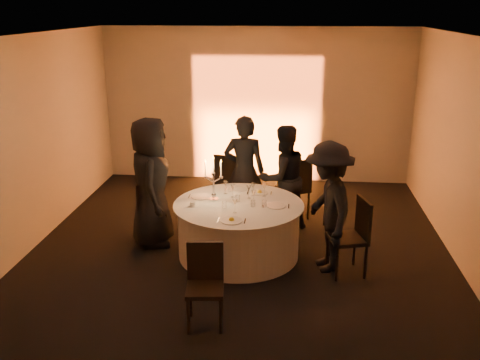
# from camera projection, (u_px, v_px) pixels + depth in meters

# --- Properties ---
(floor) EXTENTS (7.00, 7.00, 0.00)m
(floor) POSITION_uv_depth(u_px,v_px,m) (239.00, 255.00, 7.59)
(floor) COLOR black
(floor) RESTS_ON ground
(ceiling) EXTENTS (7.00, 7.00, 0.00)m
(ceiling) POSITION_uv_depth(u_px,v_px,m) (238.00, 36.00, 6.65)
(ceiling) COLOR white
(ceiling) RESTS_ON wall_back
(wall_back) EXTENTS (7.00, 0.00, 7.00)m
(wall_back) POSITION_uv_depth(u_px,v_px,m) (257.00, 106.00, 10.43)
(wall_back) COLOR beige
(wall_back) RESTS_ON floor
(wall_front) EXTENTS (7.00, 0.00, 7.00)m
(wall_front) POSITION_uv_depth(u_px,v_px,m) (189.00, 281.00, 3.81)
(wall_front) COLOR beige
(wall_front) RESTS_ON floor
(wall_left) EXTENTS (0.00, 7.00, 7.00)m
(wall_left) POSITION_uv_depth(u_px,v_px,m) (23.00, 147.00, 7.40)
(wall_left) COLOR beige
(wall_left) RESTS_ON floor
(wall_right) EXTENTS (0.00, 7.00, 7.00)m
(wall_right) POSITION_uv_depth(u_px,v_px,m) (471.00, 159.00, 6.84)
(wall_right) COLOR beige
(wall_right) RESTS_ON floor
(uplighter_fixture) EXTENTS (0.25, 0.12, 0.10)m
(uplighter_fixture) POSITION_uv_depth(u_px,v_px,m) (255.00, 181.00, 10.60)
(uplighter_fixture) COLOR black
(uplighter_fixture) RESTS_ON floor
(banquet_table) EXTENTS (1.80, 1.80, 0.77)m
(banquet_table) POSITION_uv_depth(u_px,v_px,m) (239.00, 230.00, 7.47)
(banquet_table) COLOR black
(banquet_table) RESTS_ON floor
(chair_left) EXTENTS (0.51, 0.51, 0.94)m
(chair_left) POSITION_uv_depth(u_px,v_px,m) (146.00, 207.00, 7.89)
(chair_left) COLOR black
(chair_left) RESTS_ON floor
(chair_back_left) EXTENTS (0.52, 0.52, 1.02)m
(chair_back_left) POSITION_uv_depth(u_px,v_px,m) (229.00, 179.00, 9.03)
(chair_back_left) COLOR black
(chair_back_left) RESTS_ON floor
(chair_back_right) EXTENTS (0.61, 0.61, 1.03)m
(chair_back_right) POSITION_uv_depth(u_px,v_px,m) (296.00, 185.00, 8.69)
(chair_back_right) COLOR black
(chair_back_right) RESTS_ON floor
(chair_right) EXTENTS (0.55, 0.55, 1.02)m
(chair_right) POSITION_uv_depth(u_px,v_px,m) (354.00, 232.00, 6.91)
(chair_right) COLOR black
(chair_right) RESTS_ON floor
(chair_front) EXTENTS (0.44, 0.44, 0.92)m
(chair_front) POSITION_uv_depth(u_px,v_px,m) (205.00, 280.00, 5.84)
(chair_front) COLOR black
(chair_front) RESTS_ON floor
(guest_left) EXTENTS (0.79, 1.03, 1.89)m
(guest_left) POSITION_uv_depth(u_px,v_px,m) (151.00, 182.00, 7.68)
(guest_left) COLOR black
(guest_left) RESTS_ON floor
(guest_back_left) EXTENTS (0.66, 0.44, 1.78)m
(guest_back_left) POSITION_uv_depth(u_px,v_px,m) (244.00, 171.00, 8.39)
(guest_back_left) COLOR black
(guest_back_left) RESTS_ON floor
(guest_back_right) EXTENTS (1.01, 0.95, 1.66)m
(guest_back_right) POSITION_uv_depth(u_px,v_px,m) (283.00, 178.00, 8.24)
(guest_back_right) COLOR black
(guest_back_right) RESTS_ON floor
(guest_right) EXTENTS (0.88, 1.24, 1.74)m
(guest_right) POSITION_uv_depth(u_px,v_px,m) (328.00, 207.00, 6.94)
(guest_right) COLOR black
(guest_right) RESTS_ON floor
(plate_left) EXTENTS (0.36, 0.29, 0.01)m
(plate_left) POSITION_uv_depth(u_px,v_px,m) (201.00, 196.00, 7.61)
(plate_left) COLOR white
(plate_left) RESTS_ON banquet_table
(plate_back_left) EXTENTS (0.35, 0.28, 0.01)m
(plate_back_left) POSITION_uv_depth(u_px,v_px,m) (237.00, 189.00, 7.91)
(plate_back_left) COLOR white
(plate_back_left) RESTS_ON banquet_table
(plate_back_right) EXTENTS (0.35, 0.25, 0.08)m
(plate_back_right) POSITION_uv_depth(u_px,v_px,m) (259.00, 192.00, 7.75)
(plate_back_right) COLOR white
(plate_back_right) RESTS_ON banquet_table
(plate_right) EXTENTS (0.36, 0.27, 0.01)m
(plate_right) POSITION_uv_depth(u_px,v_px,m) (276.00, 206.00, 7.25)
(plate_right) COLOR white
(plate_right) RESTS_ON banquet_table
(plate_front) EXTENTS (0.36, 0.28, 0.08)m
(plate_front) POSITION_uv_depth(u_px,v_px,m) (232.00, 220.00, 6.75)
(plate_front) COLOR white
(plate_front) RESTS_ON banquet_table
(coffee_cup) EXTENTS (0.11, 0.11, 0.07)m
(coffee_cup) POSITION_uv_depth(u_px,v_px,m) (193.00, 204.00, 7.25)
(coffee_cup) COLOR white
(coffee_cup) RESTS_ON banquet_table
(candelabra) EXTENTS (0.27, 0.13, 0.64)m
(candelabra) POSITION_uv_depth(u_px,v_px,m) (214.00, 185.00, 7.43)
(candelabra) COLOR silver
(candelabra) RESTS_ON banquet_table
(wine_glass_a) EXTENTS (0.07, 0.07, 0.19)m
(wine_glass_a) POSITION_uv_depth(u_px,v_px,m) (235.00, 203.00, 6.98)
(wine_glass_a) COLOR white
(wine_glass_a) RESTS_ON banquet_table
(wine_glass_b) EXTENTS (0.07, 0.07, 0.19)m
(wine_glass_b) POSITION_uv_depth(u_px,v_px,m) (233.00, 188.00, 7.55)
(wine_glass_b) COLOR white
(wine_glass_b) RESTS_ON banquet_table
(wine_glass_c) EXTENTS (0.07, 0.07, 0.19)m
(wine_glass_c) POSITION_uv_depth(u_px,v_px,m) (225.00, 185.00, 7.70)
(wine_glass_c) COLOR white
(wine_glass_c) RESTS_ON banquet_table
(wine_glass_d) EXTENTS (0.07, 0.07, 0.19)m
(wine_glass_d) POSITION_uv_depth(u_px,v_px,m) (249.00, 189.00, 7.51)
(wine_glass_d) COLOR white
(wine_glass_d) RESTS_ON banquet_table
(wine_glass_e) EXTENTS (0.07, 0.07, 0.19)m
(wine_glass_e) POSITION_uv_depth(u_px,v_px,m) (264.00, 188.00, 7.58)
(wine_glass_e) COLOR white
(wine_glass_e) RESTS_ON banquet_table
(wine_glass_f) EXTENTS (0.07, 0.07, 0.19)m
(wine_glass_f) POSITION_uv_depth(u_px,v_px,m) (254.00, 194.00, 7.32)
(wine_glass_f) COLOR white
(wine_glass_f) RESTS_ON banquet_table
(wine_glass_g) EXTENTS (0.07, 0.07, 0.19)m
(wine_glass_g) POSITION_uv_depth(u_px,v_px,m) (253.00, 186.00, 7.62)
(wine_glass_g) COLOR white
(wine_glass_g) RESTS_ON banquet_table
(tumbler_a) EXTENTS (0.07, 0.07, 0.09)m
(tumbler_a) POSITION_uv_depth(u_px,v_px,m) (224.00, 205.00, 7.18)
(tumbler_a) COLOR white
(tumbler_a) RESTS_ON banquet_table
(tumbler_b) EXTENTS (0.07, 0.07, 0.09)m
(tumbler_b) POSITION_uv_depth(u_px,v_px,m) (264.00, 204.00, 7.23)
(tumbler_b) COLOR white
(tumbler_b) RESTS_ON banquet_table
(tumbler_c) EXTENTS (0.07, 0.07, 0.09)m
(tumbler_c) POSITION_uv_depth(u_px,v_px,m) (238.00, 198.00, 7.43)
(tumbler_c) COLOR white
(tumbler_c) RESTS_ON banquet_table
(tumbler_d) EXTENTS (0.07, 0.07, 0.09)m
(tumbler_d) POSITION_uv_depth(u_px,v_px,m) (253.00, 204.00, 7.23)
(tumbler_d) COLOR white
(tumbler_d) RESTS_ON banquet_table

